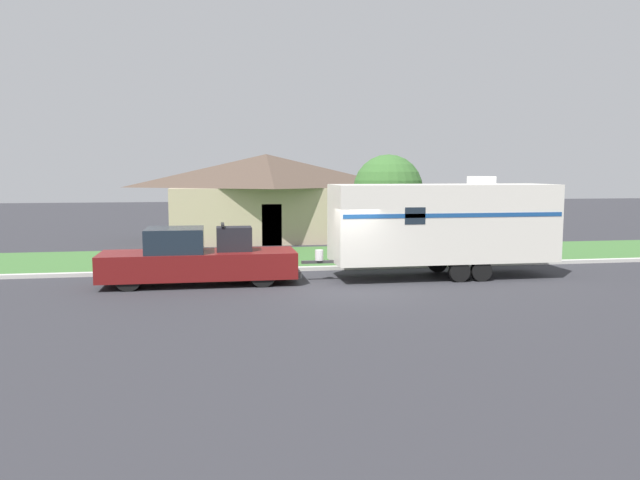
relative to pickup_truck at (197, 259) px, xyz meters
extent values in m
plane|color=#2D2D33|center=(4.65, -1.48, -0.84)|extent=(120.00, 120.00, 0.00)
cube|color=beige|center=(4.65, 2.27, -0.77)|extent=(80.00, 0.30, 0.14)
cube|color=#3D6B33|center=(4.65, 5.92, -0.82)|extent=(80.00, 7.00, 0.03)
cube|color=tan|center=(3.46, 13.36, 0.61)|extent=(10.08, 6.03, 2.89)
pyramid|color=#4C3D33|center=(3.46, 13.36, 2.94)|extent=(10.89, 6.51, 1.78)
cube|color=#4C3828|center=(3.46, 10.38, 0.21)|extent=(1.00, 0.06, 2.10)
cylinder|color=black|center=(-2.09, -0.83, -0.41)|extent=(0.87, 0.28, 0.87)
cylinder|color=black|center=(-2.09, 0.83, -0.41)|extent=(0.87, 0.28, 0.87)
cylinder|color=black|center=(2.10, -0.83, -0.41)|extent=(0.87, 0.28, 0.87)
cylinder|color=black|center=(2.10, 0.83, -0.41)|extent=(0.87, 0.28, 0.87)
cube|color=maroon|center=(-1.33, 0.00, -0.17)|extent=(3.56, 2.02, 0.85)
cube|color=#19232D|center=(-0.69, 0.00, 0.65)|extent=(1.85, 1.86, 0.79)
cube|color=maroon|center=(1.85, 0.00, -0.17)|extent=(2.80, 2.02, 0.85)
cube|color=#333333|center=(3.31, 0.00, -0.48)|extent=(0.12, 1.82, 0.20)
cube|color=black|center=(1.23, 0.00, 0.65)|extent=(1.15, 0.85, 0.80)
cube|color=black|center=(0.87, 0.00, 1.13)|extent=(0.10, 0.93, 0.08)
cylinder|color=black|center=(8.74, -1.04, -0.48)|extent=(0.71, 0.22, 0.71)
cylinder|color=black|center=(8.74, 1.04, -0.48)|extent=(0.71, 0.22, 0.71)
cylinder|color=black|center=(9.52, -1.04, -0.48)|extent=(0.71, 0.22, 0.71)
cylinder|color=black|center=(9.52, 1.04, -0.48)|extent=(0.71, 0.22, 0.71)
cube|color=silver|center=(8.51, 0.00, 1.10)|extent=(7.81, 2.37, 2.67)
cube|color=navy|center=(8.51, -1.19, 1.43)|extent=(7.65, 0.01, 0.14)
cube|color=#383838|center=(4.05, 0.00, -0.19)|extent=(1.11, 0.12, 0.10)
cylinder|color=silver|center=(4.10, 0.00, 0.04)|extent=(0.28, 0.28, 0.36)
cube|color=silver|center=(9.91, 0.00, 2.57)|extent=(0.80, 0.68, 0.28)
cube|color=#19232D|center=(7.10, -1.19, 1.43)|extent=(0.70, 0.01, 0.56)
cylinder|color=brown|center=(1.35, 3.28, -0.29)|extent=(0.09, 0.09, 1.11)
cube|color=black|center=(1.35, 3.28, 0.38)|extent=(0.48, 0.20, 0.22)
cylinder|color=brown|center=(7.82, 4.60, 0.11)|extent=(0.24, 0.24, 1.90)
sphere|color=#38662D|center=(7.82, 4.60, 2.14)|extent=(2.90, 2.90, 2.90)
camera|label=1|loc=(0.56, -20.76, 2.87)|focal=35.00mm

